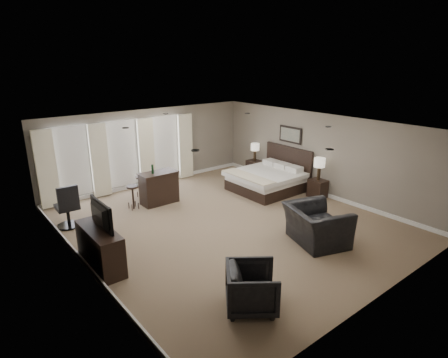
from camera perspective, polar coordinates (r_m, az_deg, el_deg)
room at (r=9.59m, az=0.56°, el=0.33°), size 7.60×8.60×2.64m
window_bay at (r=12.52m, az=-15.09°, el=3.47°), size 5.25×0.20×2.30m
bed at (r=12.29m, az=6.31°, el=1.15°), size 2.11×2.02×1.34m
nightstand_near at (r=12.15m, az=14.06°, el=-1.41°), size 0.43×0.52×0.57m
nightstand_far at (r=13.99m, az=4.67°, el=1.66°), size 0.44×0.53×0.58m
lamp_near at (r=11.96m, az=14.29°, el=1.47°), size 0.34×0.34×0.70m
lamp_far at (r=13.83m, az=4.73°, el=4.11°), size 0.32×0.32×0.65m
wall_art at (r=12.83m, az=10.05°, el=6.66°), size 0.04×0.96×0.56m
dresser at (r=8.31m, az=-18.33°, el=-9.98°), size 0.49×1.51×0.87m
tv at (r=8.09m, az=-18.68°, el=-6.82°), size 0.59×1.02×0.13m
armchair_near at (r=9.09m, az=13.96°, el=-5.95°), size 1.29×1.59×1.20m
armchair_far at (r=6.75m, az=4.28°, el=-15.93°), size 1.17×1.18×0.89m
bar_counter at (r=11.41m, az=-9.87°, el=-1.31°), size 1.12×0.58×0.98m
bar_stool_left at (r=11.18m, az=-13.69°, el=-2.73°), size 0.43×0.43×0.70m
bar_stool_right at (r=12.04m, az=-12.46°, el=-1.16°), size 0.41×0.41×0.69m
desk_chair at (r=10.46m, az=-22.83°, el=-3.74°), size 0.62×0.62×1.18m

